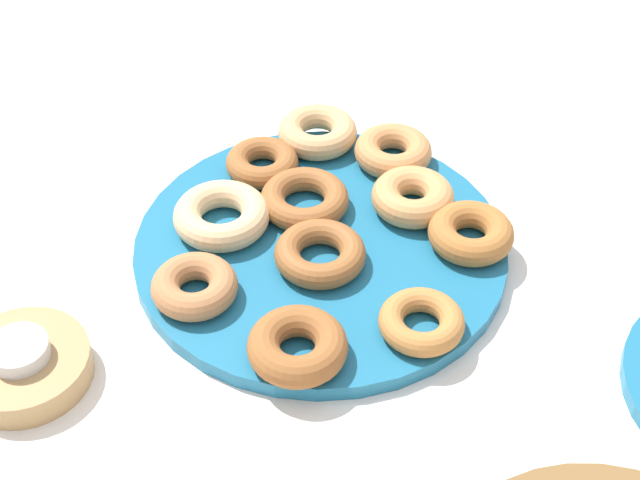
{
  "coord_description": "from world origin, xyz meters",
  "views": [
    {
      "loc": [
        -0.01,
        0.68,
        0.65
      ],
      "look_at": [
        0.0,
        0.03,
        0.05
      ],
      "focal_mm": 53.25,
      "sensor_mm": 36.0,
      "label": 1
    }
  ],
  "objects_px": {
    "donut_plate": "(321,248)",
    "tealight": "(19,350)",
    "donut_0": "(317,254)",
    "donut_10": "(262,163)",
    "donut_5": "(421,322)",
    "donut_4": "(317,132)",
    "donut_6": "(297,346)",
    "donut_7": "(194,286)",
    "donut_1": "(222,215)",
    "donut_9": "(470,231)",
    "donut_2": "(413,197)",
    "candle_holder": "(24,366)",
    "donut_3": "(305,199)",
    "donut_8": "(393,151)"
  },
  "relations": [
    {
      "from": "donut_plate",
      "to": "tealight",
      "type": "bearing_deg",
      "value": 32.15
    },
    {
      "from": "donut_0",
      "to": "tealight",
      "type": "height_order",
      "value": "same"
    },
    {
      "from": "donut_10",
      "to": "donut_5",
      "type": "bearing_deg",
      "value": 124.71
    },
    {
      "from": "donut_4",
      "to": "tealight",
      "type": "height_order",
      "value": "donut_4"
    },
    {
      "from": "donut_4",
      "to": "donut_6",
      "type": "bearing_deg",
      "value": 87.96
    },
    {
      "from": "donut_4",
      "to": "donut_7",
      "type": "relative_size",
      "value": 1.09
    },
    {
      "from": "donut_5",
      "to": "tealight",
      "type": "xyz_separation_m",
      "value": [
        0.34,
        0.04,
        0.01
      ]
    },
    {
      "from": "donut_1",
      "to": "donut_9",
      "type": "bearing_deg",
      "value": 175.91
    },
    {
      "from": "donut_2",
      "to": "donut_6",
      "type": "height_order",
      "value": "donut_2"
    },
    {
      "from": "donut_1",
      "to": "candle_holder",
      "type": "relative_size",
      "value": 0.82
    },
    {
      "from": "donut_plate",
      "to": "donut_3",
      "type": "relative_size",
      "value": 4.06
    },
    {
      "from": "donut_1",
      "to": "donut_4",
      "type": "relative_size",
      "value": 1.1
    },
    {
      "from": "donut_2",
      "to": "donut_5",
      "type": "distance_m",
      "value": 0.17
    },
    {
      "from": "donut_plate",
      "to": "donut_7",
      "type": "relative_size",
      "value": 4.57
    },
    {
      "from": "donut_9",
      "to": "donut_10",
      "type": "bearing_deg",
      "value": -26.62
    },
    {
      "from": "donut_plate",
      "to": "donut_7",
      "type": "bearing_deg",
      "value": 33.82
    },
    {
      "from": "donut_7",
      "to": "donut_4",
      "type": "bearing_deg",
      "value": -114.29
    },
    {
      "from": "donut_0",
      "to": "tealight",
      "type": "relative_size",
      "value": 1.67
    },
    {
      "from": "donut_3",
      "to": "donut_4",
      "type": "height_order",
      "value": "donut_4"
    },
    {
      "from": "tealight",
      "to": "donut_0",
      "type": "bearing_deg",
      "value": -152.68
    },
    {
      "from": "donut_4",
      "to": "donut_8",
      "type": "bearing_deg",
      "value": 157.86
    },
    {
      "from": "donut_5",
      "to": "candle_holder",
      "type": "height_order",
      "value": "donut_5"
    },
    {
      "from": "donut_1",
      "to": "donut_3",
      "type": "xyz_separation_m",
      "value": [
        -0.08,
        -0.03,
        -0.0
      ]
    },
    {
      "from": "donut_2",
      "to": "donut_5",
      "type": "height_order",
      "value": "donut_2"
    },
    {
      "from": "donut_2",
      "to": "donut_6",
      "type": "relative_size",
      "value": 0.96
    },
    {
      "from": "donut_0",
      "to": "donut_2",
      "type": "distance_m",
      "value": 0.13
    },
    {
      "from": "donut_7",
      "to": "donut_9",
      "type": "distance_m",
      "value": 0.27
    },
    {
      "from": "donut_5",
      "to": "donut_0",
      "type": "bearing_deg",
      "value": -41.9
    },
    {
      "from": "donut_6",
      "to": "donut_9",
      "type": "height_order",
      "value": "donut_6"
    },
    {
      "from": "tealight",
      "to": "donut_3",
      "type": "bearing_deg",
      "value": -138.54
    },
    {
      "from": "donut_plate",
      "to": "tealight",
      "type": "xyz_separation_m",
      "value": [
        0.25,
        0.16,
        0.03
      ]
    },
    {
      "from": "tealight",
      "to": "donut_5",
      "type": "bearing_deg",
      "value": -172.61
    },
    {
      "from": "donut_9",
      "to": "candle_holder",
      "type": "height_order",
      "value": "donut_9"
    },
    {
      "from": "donut_6",
      "to": "tealight",
      "type": "height_order",
      "value": "donut_6"
    },
    {
      "from": "donut_0",
      "to": "donut_3",
      "type": "xyz_separation_m",
      "value": [
        0.01,
        -0.08,
        0.0
      ]
    },
    {
      "from": "donut_8",
      "to": "candle_holder",
      "type": "relative_size",
      "value": 0.71
    },
    {
      "from": "donut_1",
      "to": "donut_7",
      "type": "height_order",
      "value": "donut_1"
    },
    {
      "from": "donut_5",
      "to": "candle_holder",
      "type": "xyz_separation_m",
      "value": [
        0.34,
        0.04,
        -0.01
      ]
    },
    {
      "from": "donut_5",
      "to": "donut_6",
      "type": "bearing_deg",
      "value": 16.83
    },
    {
      "from": "donut_6",
      "to": "donut_2",
      "type": "bearing_deg",
      "value": -118.73
    },
    {
      "from": "donut_1",
      "to": "donut_10",
      "type": "bearing_deg",
      "value": -111.57
    },
    {
      "from": "donut_6",
      "to": "donut_7",
      "type": "relative_size",
      "value": 1.09
    },
    {
      "from": "donut_3",
      "to": "donut_5",
      "type": "distance_m",
      "value": 0.2
    },
    {
      "from": "donut_plate",
      "to": "donut_3",
      "type": "distance_m",
      "value": 0.06
    },
    {
      "from": "donut_7",
      "to": "donut_5",
      "type": "bearing_deg",
      "value": 169.42
    },
    {
      "from": "donut_10",
      "to": "candle_holder",
      "type": "bearing_deg",
      "value": 54.72
    },
    {
      "from": "donut_7",
      "to": "donut_9",
      "type": "height_order",
      "value": "same"
    },
    {
      "from": "donut_plate",
      "to": "donut_5",
      "type": "bearing_deg",
      "value": 128.47
    },
    {
      "from": "donut_6",
      "to": "donut_0",
      "type": "bearing_deg",
      "value": -96.82
    },
    {
      "from": "donut_6",
      "to": "donut_8",
      "type": "xyz_separation_m",
      "value": [
        -0.09,
        -0.28,
        -0.0
      ]
    }
  ]
}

